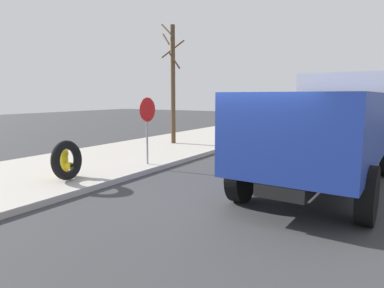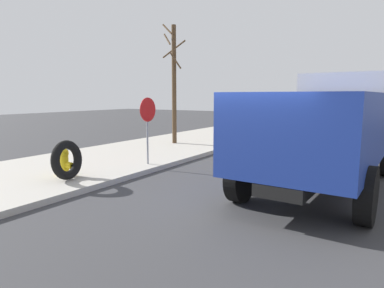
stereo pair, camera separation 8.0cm
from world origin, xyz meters
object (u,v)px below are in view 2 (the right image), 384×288
(dump_truck_yellow, at_px, (377,109))
(dump_truck_gray, at_px, (381,105))
(dump_truck_green, at_px, (371,103))
(bare_tree, at_px, (174,82))
(fire_hydrant, at_px, (64,161))
(dump_truck_blue, at_px, (328,124))
(loose_tire, at_px, (67,160))
(stop_sign, at_px, (148,118))

(dump_truck_yellow, relative_size, dump_truck_gray, 0.99)
(dump_truck_green, bearing_deg, bare_tree, 167.04)
(fire_hydrant, height_order, dump_truck_gray, dump_truck_gray)
(fire_hydrant, height_order, dump_truck_blue, dump_truck_blue)
(loose_tire, bearing_deg, dump_truck_green, -7.69)
(loose_tire, xyz_separation_m, dump_truck_blue, (3.56, -5.75, 0.93))
(dump_truck_blue, bearing_deg, fire_hydrant, 117.79)
(dump_truck_green, bearing_deg, fire_hydrant, 171.47)
(dump_truck_blue, bearing_deg, bare_tree, 63.46)
(stop_sign, distance_m, dump_truck_yellow, 14.43)
(stop_sign, bearing_deg, bare_tree, 24.91)
(loose_tire, xyz_separation_m, dump_truck_gray, (24.02, -5.97, 0.93))
(stop_sign, height_order, dump_truck_gray, dump_truck_gray)
(loose_tire, relative_size, dump_truck_blue, 0.15)
(dump_truck_gray, distance_m, dump_truck_green, 10.32)
(dump_truck_green, distance_m, bare_tree, 27.76)
(bare_tree, bearing_deg, stop_sign, -155.09)
(stop_sign, distance_m, bare_tree, 5.13)
(dump_truck_yellow, bearing_deg, stop_sign, 156.84)
(fire_hydrant, xyz_separation_m, stop_sign, (2.45, -0.96, 1.08))
(loose_tire, bearing_deg, stop_sign, -10.21)
(dump_truck_blue, distance_m, bare_tree, 8.32)
(dump_truck_blue, xyz_separation_m, bare_tree, (3.67, 7.35, 1.34))
(stop_sign, relative_size, dump_truck_yellow, 0.30)
(loose_tire, bearing_deg, fire_hydrant, 59.59)
(dump_truck_green, relative_size, bare_tree, 1.33)
(fire_hydrant, relative_size, dump_truck_green, 0.11)
(fire_hydrant, bearing_deg, loose_tire, -120.41)
(stop_sign, height_order, dump_truck_green, dump_truck_green)
(bare_tree, bearing_deg, dump_truck_green, -12.96)
(dump_truck_blue, relative_size, dump_truck_green, 1.00)
(dump_truck_yellow, distance_m, dump_truck_green, 18.31)
(dump_truck_blue, bearing_deg, loose_tire, 121.73)
(loose_tire, xyz_separation_m, stop_sign, (2.73, -0.49, 0.95))
(loose_tire, distance_m, dump_truck_yellow, 17.17)
(stop_sign, relative_size, dump_truck_blue, 0.30)
(stop_sign, height_order, dump_truck_blue, dump_truck_blue)
(dump_truck_green, height_order, bare_tree, bare_tree)
(stop_sign, height_order, bare_tree, bare_tree)
(dump_truck_blue, bearing_deg, stop_sign, 98.93)
(stop_sign, bearing_deg, dump_truck_green, -7.47)
(dump_truck_gray, bearing_deg, loose_tire, 166.03)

